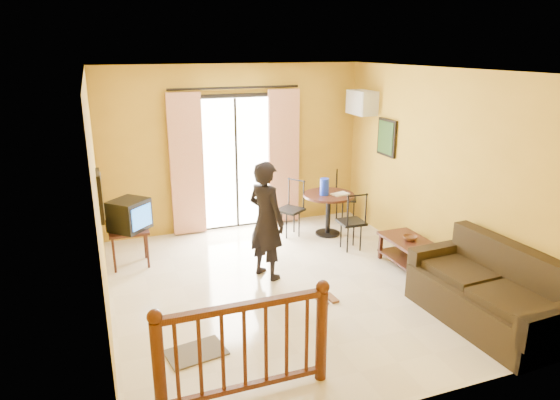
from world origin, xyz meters
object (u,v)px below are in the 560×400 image
object	(u,v)px
standing_person	(266,220)
coffee_table	(409,249)
sofa	(491,295)
television	(129,215)
dining_table	(328,203)

from	to	relation	value
standing_person	coffee_table	bearing A→B (deg)	-129.36
standing_person	sofa	bearing A→B (deg)	-161.99
television	standing_person	distance (m)	1.99
dining_table	coffee_table	world-z (taller)	dining_table
dining_table	sofa	bearing A→B (deg)	-80.78
television	sofa	size ratio (longest dim) A/B	0.34
coffee_table	standing_person	size ratio (longest dim) A/B	0.58
standing_person	television	bearing A→B (deg)	32.41
coffee_table	sofa	size ratio (longest dim) A/B	0.49
television	standing_person	xyz separation A→B (m)	(1.71, -1.02, 0.05)
coffee_table	standing_person	distance (m)	2.13
dining_table	sofa	distance (m)	3.26
coffee_table	sofa	distance (m)	1.59
dining_table	coffee_table	xyz separation A→B (m)	(0.51, -1.62, -0.28)
coffee_table	sofa	bearing A→B (deg)	-89.65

